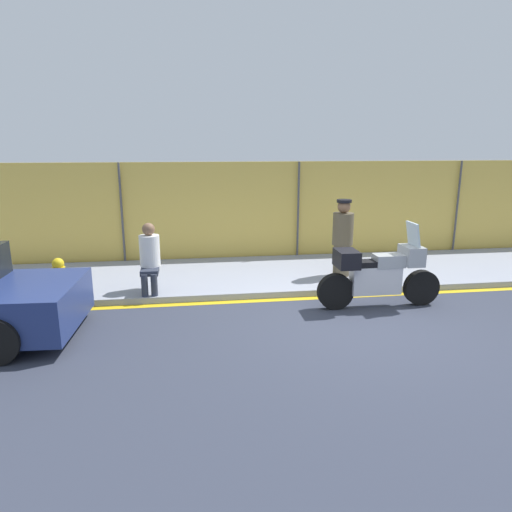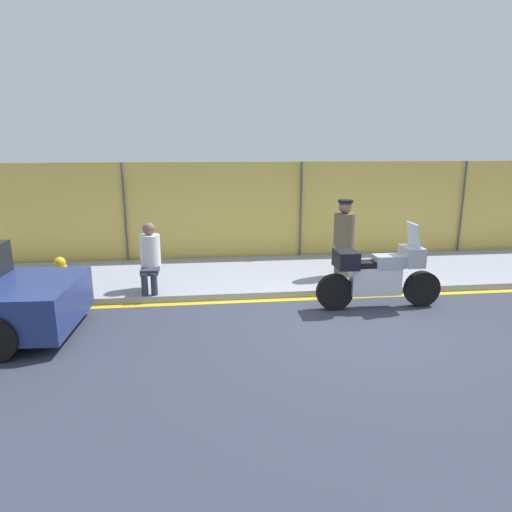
{
  "view_description": "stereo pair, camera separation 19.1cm",
  "coord_description": "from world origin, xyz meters",
  "px_view_note": "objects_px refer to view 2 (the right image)",
  "views": [
    {
      "loc": [
        -2.6,
        -6.72,
        2.83
      ],
      "look_at": [
        -1.41,
        1.65,
        0.76
      ],
      "focal_mm": 32.0,
      "sensor_mm": 36.0,
      "label": 1
    },
    {
      "loc": [
        -2.41,
        -6.74,
        2.83
      ],
      "look_at": [
        -1.41,
        1.65,
        0.76
      ],
      "focal_mm": 32.0,
      "sensor_mm": 36.0,
      "label": 2
    }
  ],
  "objects_px": {
    "motorcycle": "(378,274)",
    "fire_hydrant": "(61,273)",
    "officer_standing": "(344,238)",
    "person_seated_on_curb": "(150,253)"
  },
  "relations": [
    {
      "from": "officer_standing",
      "to": "fire_hydrant",
      "type": "distance_m",
      "value": 5.67
    },
    {
      "from": "motorcycle",
      "to": "person_seated_on_curb",
      "type": "relative_size",
      "value": 1.74
    },
    {
      "from": "motorcycle",
      "to": "officer_standing",
      "type": "height_order",
      "value": "officer_standing"
    },
    {
      "from": "motorcycle",
      "to": "officer_standing",
      "type": "distance_m",
      "value": 1.68
    },
    {
      "from": "fire_hydrant",
      "to": "officer_standing",
      "type": "bearing_deg",
      "value": 2.28
    },
    {
      "from": "officer_standing",
      "to": "person_seated_on_curb",
      "type": "height_order",
      "value": "officer_standing"
    },
    {
      "from": "person_seated_on_curb",
      "to": "fire_hydrant",
      "type": "xyz_separation_m",
      "value": [
        -1.72,
        0.25,
        -0.4
      ]
    },
    {
      "from": "motorcycle",
      "to": "fire_hydrant",
      "type": "relative_size",
      "value": 3.57
    },
    {
      "from": "motorcycle",
      "to": "fire_hydrant",
      "type": "distance_m",
      "value": 5.94
    },
    {
      "from": "officer_standing",
      "to": "person_seated_on_curb",
      "type": "distance_m",
      "value": 3.95
    }
  ]
}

